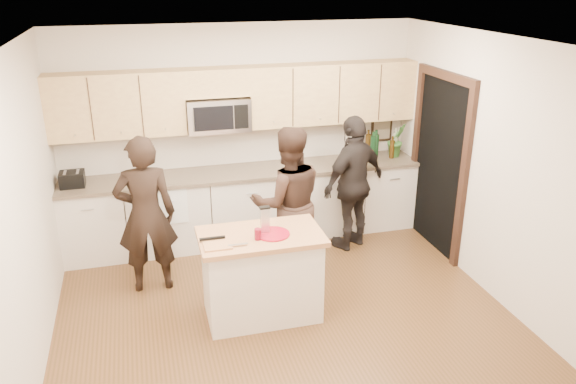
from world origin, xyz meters
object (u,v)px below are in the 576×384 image
object	(u,v)px
woman_right	(354,183)
toaster	(72,179)
woman_left	(146,215)
island	(262,275)
woman_center	(288,203)

from	to	relation	value
woman_right	toaster	bearing A→B (deg)	-36.44
woman_left	woman_right	xyz separation A→B (m)	(2.50, 0.37, -0.02)
island	toaster	bearing A→B (deg)	136.84
island	woman_center	size ratio (longest dim) A/B	0.69
woman_right	woman_center	bearing A→B (deg)	-2.13
toaster	woman_center	size ratio (longest dim) A/B	0.16
woman_left	woman_center	bearing A→B (deg)	178.23
island	woman_center	bearing A→B (deg)	58.06
toaster	woman_left	world-z (taller)	woman_left
toaster	island	bearing A→B (deg)	-43.63
toaster	woman_right	distance (m)	3.33
toaster	woman_center	xyz separation A→B (m)	(2.32, -0.99, -0.16)
island	woman_left	distance (m)	1.41
woman_center	woman_right	bearing A→B (deg)	-152.69
island	toaster	world-z (taller)	toaster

